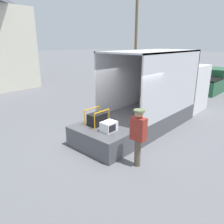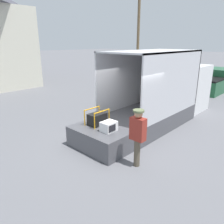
% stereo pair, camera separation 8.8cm
% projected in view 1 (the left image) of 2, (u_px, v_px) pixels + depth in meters
% --- Properties ---
extents(ground_plane, '(160.00, 160.00, 0.00)m').
position_uv_depth(ground_plane, '(116.00, 140.00, 8.14)').
color(ground_plane, slate).
extents(box_truck, '(6.46, 2.16, 3.17)m').
position_uv_depth(box_truck, '(169.00, 96.00, 10.58)').
color(box_truck, white).
rests_on(box_truck, ground).
extents(tailgate_deck, '(1.49, 2.05, 0.71)m').
position_uv_depth(tailgate_deck, '(102.00, 138.00, 7.50)').
color(tailgate_deck, '#4C4C51').
rests_on(tailgate_deck, ground).
extents(microwave, '(0.49, 0.40, 0.32)m').
position_uv_depth(microwave, '(109.00, 126.00, 7.12)').
color(microwave, white).
rests_on(microwave, tailgate_deck).
extents(portable_generator, '(0.74, 0.54, 0.57)m').
position_uv_depth(portable_generator, '(97.00, 119.00, 7.66)').
color(portable_generator, black).
rests_on(portable_generator, tailgate_deck).
extents(worker_person, '(0.31, 0.44, 1.73)m').
position_uv_depth(worker_person, '(138.00, 132.00, 6.16)').
color(worker_person, brown).
rests_on(worker_person, ground).
extents(pickup_truck_green, '(5.45, 2.08, 1.56)m').
position_uv_depth(pickup_truck_green, '(212.00, 81.00, 16.68)').
color(pickup_truck_green, '#1E5633').
rests_on(pickup_truck_green, ground).
extents(utility_pole, '(1.80, 0.28, 8.48)m').
position_uv_depth(utility_pole, '(136.00, 33.00, 22.67)').
color(utility_pole, brown).
rests_on(utility_pole, ground).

